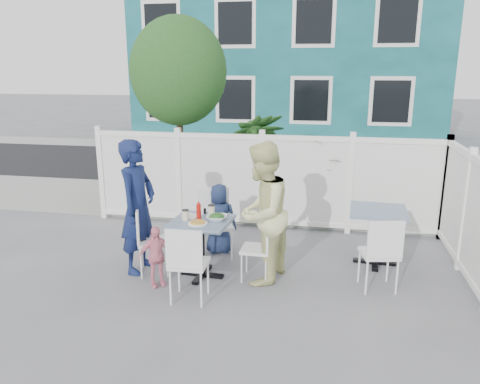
% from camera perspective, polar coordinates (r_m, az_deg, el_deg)
% --- Properties ---
extents(ground, '(80.00, 80.00, 0.00)m').
position_cam_1_polar(ground, '(5.93, -1.87, -11.77)').
color(ground, slate).
extents(near_sidewalk, '(24.00, 2.60, 0.01)m').
position_cam_1_polar(near_sidewalk, '(9.42, 3.23, -1.49)').
color(near_sidewalk, gray).
rests_on(near_sidewalk, ground).
extents(street, '(24.00, 5.00, 0.01)m').
position_cam_1_polar(street, '(12.99, 5.45, 3.03)').
color(street, black).
rests_on(street, ground).
extents(far_sidewalk, '(24.00, 1.60, 0.01)m').
position_cam_1_polar(far_sidewalk, '(16.03, 6.55, 5.26)').
color(far_sidewalk, gray).
rests_on(far_sidewalk, ground).
extents(building, '(11.00, 6.00, 6.00)m').
position_cam_1_polar(building, '(19.24, 6.12, 15.83)').
color(building, '#134C50').
rests_on(building, ground).
extents(fence_back, '(5.86, 0.08, 1.60)m').
position_cam_1_polar(fence_back, '(7.87, 2.65, 1.09)').
color(fence_back, white).
rests_on(fence_back, ground).
extents(fence_right, '(0.08, 3.66, 1.60)m').
position_cam_1_polar(fence_right, '(6.32, 27.06, -4.04)').
color(fence_right, white).
rests_on(fence_right, ground).
extents(tree, '(1.80, 1.62, 3.59)m').
position_cam_1_polar(tree, '(8.91, -7.55, 14.34)').
color(tree, '#382316').
rests_on(tree, ground).
extents(utility_cabinet, '(0.70, 0.55, 1.19)m').
position_cam_1_polar(utility_cabinet, '(10.05, -10.16, 2.80)').
color(utility_cabinet, gold).
rests_on(utility_cabinet, ground).
extents(potted_shrub_a, '(1.49, 1.49, 1.89)m').
position_cam_1_polar(potted_shrub_a, '(8.53, 2.16, 3.29)').
color(potted_shrub_a, '#183C16').
rests_on(potted_shrub_a, ground).
extents(potted_shrub_b, '(1.52, 1.65, 1.54)m').
position_cam_1_polar(potted_shrub_b, '(8.38, 11.58, 1.56)').
color(potted_shrub_b, '#183C16').
rests_on(potted_shrub_b, ground).
extents(main_table, '(0.78, 0.78, 0.77)m').
position_cam_1_polar(main_table, '(6.07, -4.73, -5.01)').
color(main_table, '#3F5477').
rests_on(main_table, ground).
extents(spare_table, '(0.79, 0.79, 0.79)m').
position_cam_1_polar(spare_table, '(6.70, 16.42, -3.52)').
color(spare_table, '#3F5477').
rests_on(spare_table, ground).
extents(chair_left, '(0.51, 0.52, 0.90)m').
position_cam_1_polar(chair_left, '(6.29, -11.24, -5.22)').
color(chair_left, white).
rests_on(chair_left, ground).
extents(chair_right, '(0.38, 0.39, 0.84)m').
position_cam_1_polar(chair_right, '(6.00, 2.66, -6.31)').
color(chair_right, white).
rests_on(chair_right, ground).
extents(chair_back, '(0.58, 0.57, 0.99)m').
position_cam_1_polar(chair_back, '(6.74, -3.08, -3.13)').
color(chair_back, white).
rests_on(chair_back, ground).
extents(chair_near, '(0.44, 0.42, 0.93)m').
position_cam_1_polar(chair_near, '(5.43, -6.48, -8.14)').
color(chair_near, white).
rests_on(chair_near, ground).
extents(chair_spare, '(0.50, 0.49, 0.94)m').
position_cam_1_polar(chair_spare, '(5.91, 16.87, -6.70)').
color(chair_spare, white).
rests_on(chair_spare, ground).
extents(man, '(0.51, 0.70, 1.78)m').
position_cam_1_polar(man, '(6.29, -12.37, -1.76)').
color(man, '#121C47').
rests_on(man, ground).
extents(woman, '(0.86, 1.01, 1.80)m').
position_cam_1_polar(woman, '(5.85, 2.65, -2.63)').
color(woman, '#D5DA53').
rests_on(woman, ground).
extents(boy, '(0.57, 0.43, 1.04)m').
position_cam_1_polar(boy, '(6.86, -2.55, -3.29)').
color(boy, '#1A2649').
rests_on(boy, ground).
extents(toddler, '(0.48, 0.43, 0.78)m').
position_cam_1_polar(toddler, '(5.96, -10.23, -7.73)').
color(toddler, pink).
rests_on(toddler, ground).
extents(plate_main, '(0.25, 0.25, 0.02)m').
position_cam_1_polar(plate_main, '(5.87, -5.18, -3.83)').
color(plate_main, white).
rests_on(plate_main, main_table).
extents(plate_side, '(0.22, 0.22, 0.02)m').
position_cam_1_polar(plate_side, '(6.16, -6.12, -2.94)').
color(plate_side, white).
rests_on(plate_side, main_table).
extents(salad_bowl, '(0.26, 0.26, 0.06)m').
position_cam_1_polar(salad_bowl, '(5.99, -2.85, -3.15)').
color(salad_bowl, white).
rests_on(salad_bowl, main_table).
extents(coffee_cup_a, '(0.09, 0.09, 0.13)m').
position_cam_1_polar(coffee_cup_a, '(6.01, -6.67, -2.85)').
color(coffee_cup_a, beige).
rests_on(coffee_cup_a, main_table).
extents(coffee_cup_b, '(0.09, 0.09, 0.13)m').
position_cam_1_polar(coffee_cup_b, '(6.18, -3.50, -2.27)').
color(coffee_cup_b, beige).
rests_on(coffee_cup_b, main_table).
extents(ketchup_bottle, '(0.06, 0.06, 0.19)m').
position_cam_1_polar(ketchup_bottle, '(6.04, -5.06, -2.40)').
color(ketchup_bottle, '#B2130C').
rests_on(ketchup_bottle, main_table).
extents(salt_shaker, '(0.03, 0.03, 0.07)m').
position_cam_1_polar(salt_shaker, '(6.26, -4.60, -2.33)').
color(salt_shaker, white).
rests_on(salt_shaker, main_table).
extents(pepper_shaker, '(0.03, 0.03, 0.07)m').
position_cam_1_polar(pepper_shaker, '(6.26, -4.30, -2.32)').
color(pepper_shaker, black).
rests_on(pepper_shaker, main_table).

